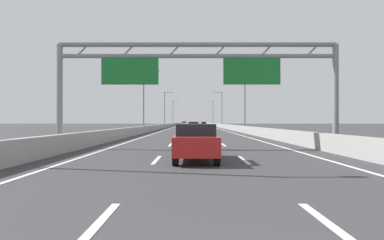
{
  "coord_description": "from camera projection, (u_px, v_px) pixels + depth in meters",
  "views": [
    {
      "loc": [
        -0.34,
        -1.58,
        1.61
      ],
      "look_at": [
        -0.1,
        55.72,
        1.81
      ],
      "focal_mm": 31.83,
      "sensor_mm": 36.0,
      "label": 1
    }
  ],
  "objects": [
    {
      "name": "sign_gantry",
      "position": [
        195.0,
        67.0,
        20.28
      ],
      "size": [
        16.84,
        0.36,
        6.36
      ],
      "color": "gray",
      "rests_on": "ground_plane"
    },
    {
      "name": "lane_dash_right_8",
      "position": [
        200.0,
        128.0,
        77.08
      ],
      "size": [
        0.16,
        3.0,
        0.01
      ],
      "primitive_type": "cube",
      "color": "white",
      "rests_on": "ground_plane"
    },
    {
      "name": "lane_dash_right_16",
      "position": [
        195.0,
        125.0,
        149.08
      ],
      "size": [
        0.16,
        3.0,
        0.01
      ],
      "primitive_type": "cube",
      "color": "white",
      "rests_on": "ground_plane"
    },
    {
      "name": "lane_dash_left_5",
      "position": [
        181.0,
        132.0,
        50.07
      ],
      "size": [
        0.16,
        3.0,
        0.01
      ],
      "primitive_type": "cube",
      "color": "white",
      "rests_on": "ground_plane"
    },
    {
      "name": "lane_dash_right_4",
      "position": [
        208.0,
        134.0,
        41.08
      ],
      "size": [
        0.16,
        3.0,
        0.01
      ],
      "primitive_type": "cube",
      "color": "white",
      "rests_on": "ground_plane"
    },
    {
      "name": "streetlamp_left_distant",
      "position": [
        172.0,
        111.0,
        130.62
      ],
      "size": [
        2.58,
        0.28,
        9.5
      ],
      "color": "slate",
      "rests_on": "ground_plane"
    },
    {
      "name": "lane_dash_left_6",
      "position": [
        182.0,
        130.0,
        59.07
      ],
      "size": [
        0.16,
        3.0,
        0.01
      ],
      "primitive_type": "cube",
      "color": "white",
      "rests_on": "ground_plane"
    },
    {
      "name": "lane_dash_left_8",
      "position": [
        184.0,
        128.0,
        77.07
      ],
      "size": [
        0.16,
        3.0,
        0.01
      ],
      "primitive_type": "cube",
      "color": "white",
      "rests_on": "ground_plane"
    },
    {
      "name": "lane_dash_right_3",
      "position": [
        213.0,
        138.0,
        32.08
      ],
      "size": [
        0.16,
        3.0,
        0.01
      ],
      "primitive_type": "cube",
      "color": "white",
      "rests_on": "ground_plane"
    },
    {
      "name": "barrier_right",
      "position": [
        213.0,
        125.0,
        111.6
      ],
      "size": [
        0.45,
        220.0,
        0.95
      ],
      "color": "#9E9E99",
      "rests_on": "ground_plane"
    },
    {
      "name": "white_car",
      "position": [
        183.0,
        123.0,
        139.97
      ],
      "size": [
        1.87,
        4.23,
        1.52
      ],
      "color": "silver",
      "rests_on": "ground_plane"
    },
    {
      "name": "lane_dash_left_10",
      "position": [
        185.0,
        127.0,
        95.07
      ],
      "size": [
        0.16,
        3.0,
        0.01
      ],
      "primitive_type": "cube",
      "color": "white",
      "rests_on": "ground_plane"
    },
    {
      "name": "lane_dash_left_15",
      "position": [
        187.0,
        125.0,
        140.07
      ],
      "size": [
        0.16,
        3.0,
        0.01
      ],
      "primitive_type": "cube",
      "color": "white",
      "rests_on": "ground_plane"
    },
    {
      "name": "lane_dash_left_14",
      "position": [
        187.0,
        125.0,
        131.07
      ],
      "size": [
        0.16,
        3.0,
        0.01
      ],
      "primitive_type": "cube",
      "color": "white",
      "rests_on": "ground_plane"
    },
    {
      "name": "lane_dash_left_7",
      "position": [
        183.0,
        129.0,
        68.07
      ],
      "size": [
        0.16,
        3.0,
        0.01
      ],
      "primitive_type": "cube",
      "color": "white",
      "rests_on": "ground_plane"
    },
    {
      "name": "lane_dash_right_0",
      "position": [
        333.0,
        228.0,
        5.08
      ],
      "size": [
        0.16,
        3.0,
        0.01
      ],
      "primitive_type": "cube",
      "color": "white",
      "rests_on": "ground_plane"
    },
    {
      "name": "ground_plane",
      "position": [
        192.0,
        127.0,
        101.57
      ],
      "size": [
        260.0,
        260.0,
        0.0
      ],
      "primitive_type": "plane",
      "color": "#38383A"
    },
    {
      "name": "lane_dash_left_9",
      "position": [
        185.0,
        128.0,
        86.07
      ],
      "size": [
        0.16,
        3.0,
        0.01
      ],
      "primitive_type": "cube",
      "color": "white",
      "rests_on": "ground_plane"
    },
    {
      "name": "lane_dash_right_9",
      "position": [
        199.0,
        128.0,
        86.08
      ],
      "size": [
        0.16,
        3.0,
        0.01
      ],
      "primitive_type": "cube",
      "color": "white",
      "rests_on": "ground_plane"
    },
    {
      "name": "edge_line_left",
      "position": [
        172.0,
        127.0,
        89.55
      ],
      "size": [
        0.16,
        176.0,
        0.01
      ],
      "primitive_type": "cube",
      "color": "white",
      "rests_on": "ground_plane"
    },
    {
      "name": "lane_dash_left_3",
      "position": [
        175.0,
        138.0,
        32.07
      ],
      "size": [
        0.16,
        3.0,
        0.01
      ],
      "primitive_type": "cube",
      "color": "white",
      "rests_on": "ground_plane"
    },
    {
      "name": "lane_dash_right_12",
      "position": [
        197.0,
        126.0,
        113.08
      ],
      "size": [
        0.16,
        3.0,
        0.01
      ],
      "primitive_type": "cube",
      "color": "white",
      "rests_on": "ground_plane"
    },
    {
      "name": "lane_dash_right_5",
      "position": [
        205.0,
        132.0,
        50.08
      ],
      "size": [
        0.16,
        3.0,
        0.01
      ],
      "primitive_type": "cube",
      "color": "white",
      "rests_on": "ground_plane"
    },
    {
      "name": "streetlamp_left_mid",
      "position": [
        144.0,
        96.0,
        51.67
      ],
      "size": [
        2.58,
        0.28,
        9.5
      ],
      "color": "slate",
      "rests_on": "ground_plane"
    },
    {
      "name": "streetlamp_right_mid",
      "position": [
        242.0,
        96.0,
        51.73
      ],
      "size": [
        2.58,
        0.28,
        9.5
      ],
      "color": "slate",
      "rests_on": "ground_plane"
    },
    {
      "name": "lane_dash_right_14",
      "position": [
        196.0,
        125.0,
        131.08
      ],
      "size": [
        0.16,
        3.0,
        0.01
      ],
      "primitive_type": "cube",
      "color": "white",
      "rests_on": "ground_plane"
    },
    {
      "name": "lane_dash_right_17",
      "position": [
        195.0,
        125.0,
        158.08
      ],
      "size": [
        0.16,
        3.0,
        0.01
      ],
      "primitive_type": "cube",
      "color": "white",
      "rests_on": "ground_plane"
    },
    {
      "name": "barrier_left",
      "position": [
        171.0,
        125.0,
        111.55
      ],
      "size": [
        0.45,
        220.0,
        0.95
      ],
      "color": "#9E9E99",
      "rests_on": "ground_plane"
    },
    {
      "name": "streetlamp_right_distant",
      "position": [
        211.0,
        111.0,
        130.68
      ],
      "size": [
        2.58,
        0.28,
        9.5
      ],
      "color": "slate",
      "rests_on": "ground_plane"
    },
    {
      "name": "yellow_car",
      "position": [
        192.0,
        125.0,
        76.91
      ],
      "size": [
        1.78,
        4.23,
        1.48
      ],
      "color": "yellow",
      "rests_on": "ground_plane"
    },
    {
      "name": "blue_car",
      "position": [
        192.0,
        127.0,
        51.57
      ],
      "size": [
        1.73,
        4.15,
        1.49
      ],
      "color": "#2347AD",
      "rests_on": "ground_plane"
    },
    {
      "name": "lane_dash_right_6",
      "position": [
        203.0,
        130.0,
        59.08
      ],
      "size": [
        0.16,
        3.0,
        0.01
      ],
      "primitive_type": "cube",
      "color": "white",
      "rests_on": "ground_plane"
    },
    {
      "name": "lane_dash_right_2",
      "position": [
        222.0,
        145.0,
        23.08
      ],
      "size": [
        0.16,
        3.0,
        0.01
      ],
      "primitive_type": "cube",
      "color": "white",
      "rests_on": "ground_plane"
    },
    {
      "name": "lane_dash_left_13",
      "position": [
        187.0,
        126.0,
        122.07
      ],
      "size": [
        0.16,
        3.0,
        0.01
      ],
      "primitive_type": "cube",
      "color": "white",
      "rests_on": "ground_plane"
    },
    {
      "name": "lane_dash_right_7",
      "position": [
        201.0,
        129.0,
        68.08
      ],
      "size": [
        0.16,
        3.0,
        0.01
      ],
      "primitive_type": "cube",
      "color": "white",
      "rests_on": "ground_plane"
    },
    {
      "name": "lane_dash_left_0",
      "position": [
        92.0,
        228.0,
        5.07
      ],
      "size": [
        0.16,
        3.0,
        0.01
      ],
      "primitive_type": "cube",
      "color": "white",
      "rests_on": "ground_plane"
    },
    {
      "name": "lane_dash_left_4",
      "position": [
        179.0,
        134.0,
        41.07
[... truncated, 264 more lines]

